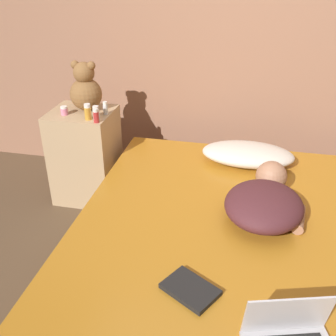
{
  "coord_description": "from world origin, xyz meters",
  "views": [
    {
      "loc": [
        0.02,
        -1.68,
        1.69
      ],
      "look_at": [
        -0.4,
        0.26,
        0.59
      ],
      "focal_mm": 42.0,
      "sensor_mm": 36.0,
      "label": 1
    }
  ],
  "objects": [
    {
      "name": "wall_back",
      "position": [
        0.0,
        1.32,
        1.3
      ],
      "size": [
        8.0,
        0.06,
        2.6
      ],
      "color": "#996B51",
      "rests_on": "ground_plane"
    },
    {
      "name": "nightstand",
      "position": [
        -1.13,
        0.75,
        0.35
      ],
      "size": [
        0.44,
        0.4,
        0.7
      ],
      "color": "tan",
      "rests_on": "ground_plane"
    },
    {
      "name": "book",
      "position": [
        -0.14,
        -0.47,
        0.42
      ],
      "size": [
        0.27,
        0.25,
        0.02
      ],
      "rotation": [
        0.0,
        0.0,
        -0.53
      ],
      "color": "black",
      "rests_on": "bed"
    },
    {
      "name": "ground_plane",
      "position": [
        0.0,
        0.0,
        0.0
      ],
      "size": [
        12.0,
        12.0,
        0.0
      ],
      "primitive_type": "plane",
      "color": "brown"
    },
    {
      "name": "pillow",
      "position": [
        0.05,
        0.77,
        0.48
      ],
      "size": [
        0.62,
        0.34,
        0.13
      ],
      "color": "beige",
      "rests_on": "bed"
    },
    {
      "name": "bottle_red",
      "position": [
        -0.95,
        0.58,
        0.74
      ],
      "size": [
        0.04,
        0.04,
        0.09
      ],
      "color": "#B72D2D",
      "rests_on": "nightstand"
    },
    {
      "name": "bottle_clear",
      "position": [
        -0.94,
        0.74,
        0.74
      ],
      "size": [
        0.03,
        0.03,
        0.09
      ],
      "color": "silver",
      "rests_on": "nightstand"
    },
    {
      "name": "bottle_pink",
      "position": [
        -1.22,
        0.67,
        0.73
      ],
      "size": [
        0.05,
        0.05,
        0.06
      ],
      "color": "pink",
      "rests_on": "nightstand"
    },
    {
      "name": "bottle_white",
      "position": [
        -0.97,
        0.64,
        0.74
      ],
      "size": [
        0.04,
        0.04,
        0.09
      ],
      "color": "white",
      "rests_on": "nightstand"
    },
    {
      "name": "person_lying",
      "position": [
        0.17,
        0.18,
        0.5
      ],
      "size": [
        0.48,
        0.67,
        0.19
      ],
      "rotation": [
        0.0,
        0.0,
        -0.13
      ],
      "color": "#4C2328",
      "rests_on": "bed"
    },
    {
      "name": "bed",
      "position": [
        0.0,
        0.0,
        0.2
      ],
      "size": [
        1.71,
        2.07,
        0.41
      ],
      "color": "brown",
      "rests_on": "ground_plane"
    },
    {
      "name": "bottle_amber",
      "position": [
        -1.02,
        0.62,
        0.75
      ],
      "size": [
        0.05,
        0.05,
        0.11
      ],
      "color": "gold",
      "rests_on": "nightstand"
    },
    {
      "name": "teddy_bear",
      "position": [
        -1.1,
        0.8,
        0.85
      ],
      "size": [
        0.23,
        0.23,
        0.35
      ],
      "color": "brown",
      "rests_on": "nightstand"
    }
  ]
}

